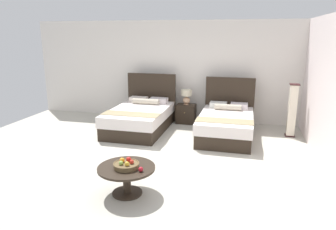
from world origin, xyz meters
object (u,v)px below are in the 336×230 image
loose_apple (141,169)px  floor_lamp_corner (292,111)px  nightstand (186,114)px  bed_near_window (140,117)px  table_lamp (186,96)px  fruit_bowl (126,165)px  bed_near_corner (226,124)px  coffee_table (127,174)px

loose_apple → floor_lamp_corner: floor_lamp_corner is taller
loose_apple → nightstand: bearing=92.3°
bed_near_window → table_lamp: bearing=43.0°
bed_near_window → loose_apple: bed_near_window is taller
bed_near_window → fruit_bowl: (0.95, -3.33, 0.18)m
floor_lamp_corner → bed_near_corner: bearing=-164.4°
table_lamp → coffee_table: (-0.10, -4.26, -0.44)m
table_lamp → floor_lamp_corner: bearing=-11.0°
coffee_table → loose_apple: 0.33m
loose_apple → floor_lamp_corner: size_ratio=0.06×
bed_near_window → bed_near_corner: 2.23m
coffee_table → bed_near_corner: bearing=68.5°
loose_apple → coffee_table: bearing=158.8°
floor_lamp_corner → coffee_table: bearing=-127.3°
table_lamp → fruit_bowl: size_ratio=1.03×
coffee_table → fruit_bowl: fruit_bowl is taller
bed_near_corner → table_lamp: (-1.19, 0.97, 0.46)m
table_lamp → floor_lamp_corner: floor_lamp_corner is taller
bed_near_corner → floor_lamp_corner: bearing=15.6°
table_lamp → coffee_table: size_ratio=0.46×
loose_apple → bed_near_corner: bearing=73.3°
coffee_table → fruit_bowl: 0.17m
loose_apple → fruit_bowl: bearing=163.9°
nightstand → loose_apple: same height
bed_near_corner → floor_lamp_corner: size_ratio=1.62×
bed_near_corner → floor_lamp_corner: bed_near_corner is taller
nightstand → fruit_bowl: 4.28m
nightstand → table_lamp: 0.52m
bed_near_window → coffee_table: bed_near_window is taller
bed_near_window → nightstand: bearing=42.4°
bed_near_window → table_lamp: size_ratio=5.27×
loose_apple → bed_near_window: bearing=109.6°
bed_near_corner → coffee_table: size_ratio=2.34×
bed_near_window → table_lamp: (1.04, 0.97, 0.45)m
bed_near_window → fruit_bowl: bed_near_window is taller
bed_near_corner → loose_apple: bearing=-106.7°
nightstand → floor_lamp_corner: bearing=-10.6°
bed_near_corner → table_lamp: 1.60m
coffee_table → floor_lamp_corner: 4.70m
bed_near_window → bed_near_corner: bearing=0.0°
fruit_bowl → nightstand: bearing=88.8°
bed_near_corner → floor_lamp_corner: (1.55, 0.43, 0.33)m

